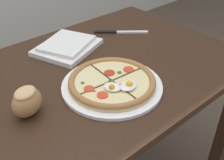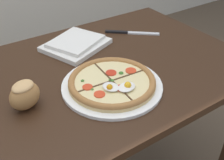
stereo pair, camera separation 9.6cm
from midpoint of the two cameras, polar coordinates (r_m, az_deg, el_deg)
name	(u,v)px [view 1 (the left image)]	position (r m, az deg, el deg)	size (l,w,h in m)	color
dining_table	(74,101)	(1.10, -10.18, -4.30)	(1.37, 0.79, 0.74)	#331E11
pizza	(112,83)	(0.97, -2.81, -0.68)	(0.35, 0.35, 0.05)	white
napkin_folded	(67,46)	(1.23, -11.34, 6.74)	(0.31, 0.29, 0.04)	silver
bread_piece_near	(27,101)	(0.89, -19.94, -4.18)	(0.13, 0.11, 0.09)	#A3703D
knife_main	(120,32)	(1.35, -0.38, 9.68)	(0.21, 0.18, 0.01)	silver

